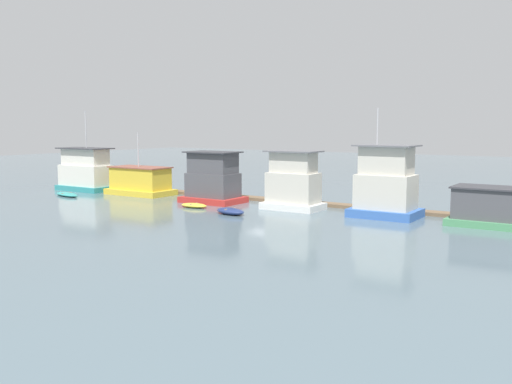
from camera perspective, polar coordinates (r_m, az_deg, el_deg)
The scene contains 11 objects.
ground_plane at distance 52.56m, azimuth 0.60°, elevation -1.41°, with size 200.00×200.00×0.00m, color slate.
dock_walkway at distance 55.30m, azimuth 2.43°, elevation -0.85°, with size 59.60×1.45×0.30m, color brown.
houseboat_teal at distance 67.79m, azimuth -16.67°, elevation 2.01°, with size 6.72×3.48×8.95m.
houseboat_yellow at distance 62.33m, azimuth -11.50°, elevation 1.04°, with size 7.25×3.86×6.62m.
houseboat_red at distance 54.91m, azimuth -4.33°, elevation 1.24°, with size 5.69×3.93×4.91m.
houseboat_white at distance 50.37m, azimuth 3.73°, elevation 0.84°, with size 5.17×3.24×5.20m.
houseboat_blue at distance 47.18m, azimuth 12.85°, elevation 0.63°, with size 5.36×3.92×8.81m.
houseboat_green at distance 45.46m, azimuth 22.94°, elevation -1.47°, with size 6.70×3.92×2.90m.
dinghy_teal at distance 63.09m, azimuth -18.39°, elevation -0.22°, with size 4.26×2.25×0.36m.
dinghy_yellow at distance 51.86m, azimuth -6.22°, elevation -1.34°, with size 2.72×1.42×0.40m.
dinghy_navy at distance 47.68m, azimuth -2.57°, elevation -1.93°, with size 3.18×2.04×0.53m.
Camera 1 is at (28.10, -43.79, 7.43)m, focal length 40.00 mm.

